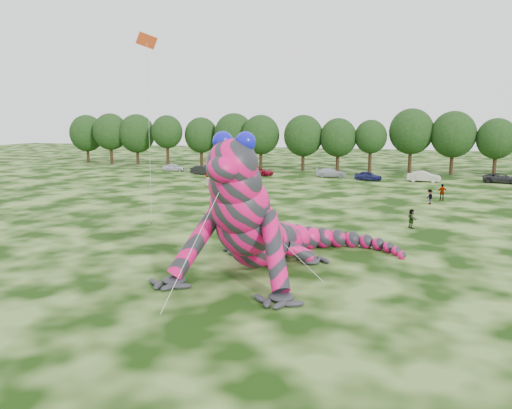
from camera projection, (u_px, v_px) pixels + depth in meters
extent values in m
plane|color=#16330A|center=(276.00, 276.00, 29.09)|extent=(240.00, 240.00, 0.00)
cube|color=#C74018|center=(147.00, 41.00, 36.35)|extent=(1.34, 1.16, 1.17)
cylinder|color=silver|center=(149.00, 140.00, 39.74)|extent=(0.02, 0.02, 15.29)
cylinder|color=#382314|center=(152.00, 223.00, 43.10)|extent=(0.08, 0.08, 0.24)
imported|color=silver|center=(174.00, 167.00, 84.85)|extent=(4.00, 2.13, 1.29)
imported|color=black|center=(204.00, 170.00, 79.73)|extent=(4.58, 2.25, 1.45)
imported|color=maroon|center=(259.00, 171.00, 78.62)|extent=(5.07, 3.08, 1.32)
imported|color=#B1B7BB|center=(331.00, 173.00, 76.53)|extent=(4.97, 2.74, 1.36)
imported|color=#1B1E50|center=(368.00, 176.00, 72.47)|extent=(4.12, 2.13, 1.34)
imported|color=beige|center=(424.00, 177.00, 70.93)|extent=(4.67, 1.92, 1.51)
imported|color=#252527|center=(502.00, 178.00, 69.60)|extent=(5.07, 2.61, 1.37)
imported|color=gray|center=(411.00, 219.00, 41.47)|extent=(1.12, 1.54, 1.61)
imported|color=gray|center=(430.00, 197.00, 52.68)|extent=(0.96, 1.19, 1.61)
imported|color=gray|center=(208.00, 180.00, 65.68)|extent=(0.65, 0.93, 1.78)
imported|color=gray|center=(442.00, 192.00, 55.02)|extent=(1.15, 0.64, 1.85)
imported|color=gray|center=(244.00, 196.00, 52.30)|extent=(1.05, 1.14, 1.89)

